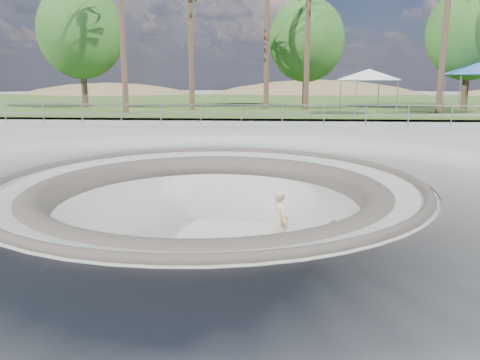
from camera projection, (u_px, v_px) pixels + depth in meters
The scene contains 12 objects.
ground at pixel (208, 182), 11.28m from camera, with size 180.00×180.00×0.00m, color #A0A09B.
skate_bowl at pixel (209, 253), 11.67m from camera, with size 14.00×14.00×4.10m.
grass_strip at pixel (257, 102), 44.37m from camera, with size 180.00×36.00×0.12m.
distant_hills at pixel (288, 144), 68.24m from camera, with size 103.20×45.00×28.60m.
safety_railing at pixel (241, 115), 22.83m from camera, with size 25.00×0.06×1.03m.
skateboard at pixel (280, 255), 11.55m from camera, with size 0.81×0.48×0.08m.
skater at pixel (280, 222), 11.37m from camera, with size 0.60×0.40×1.66m, color #CFB286.
canopy_white at pixel (369, 75), 27.77m from camera, with size 5.19×5.19×2.69m.
canopy_blue at pixel (478, 69), 29.51m from camera, with size 6.14×6.14×3.10m.
bushy_tree_left at pixel (80, 32), 33.74m from camera, with size 6.18×5.61×8.91m.
bushy_tree_mid at pixel (307, 40), 34.54m from camera, with size 5.57×5.06×8.04m.
bushy_tree_right at pixel (471, 33), 31.81m from camera, with size 5.90×5.36×8.51m.
Camera 1 is at (1.53, -10.93, 2.45)m, focal length 35.00 mm.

